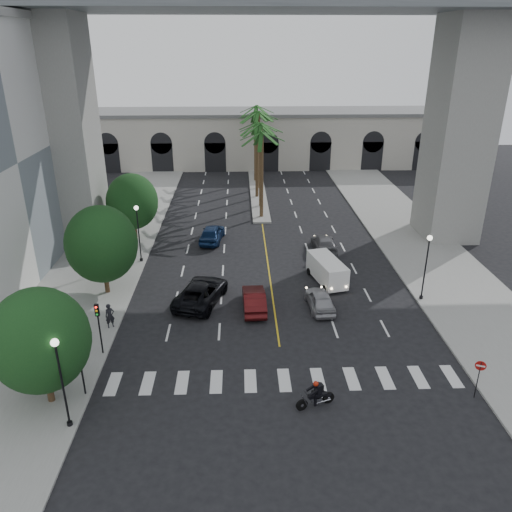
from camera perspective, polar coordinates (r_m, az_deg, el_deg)
The scene contains 30 objects.
ground at distance 31.50m, azimuth 3.01°, elevation -12.33°, with size 140.00×140.00×0.00m, color black.
sidewalk_left at distance 46.14m, azimuth -17.56°, elevation -1.18°, with size 8.00×100.00×0.15m, color gray.
sidewalk_right at distance 47.75m, azimuth 19.66°, elevation -0.63°, with size 8.00×100.00×0.15m, color gray.
median at distance 66.11m, azimuth 0.22°, elevation 7.27°, with size 2.00×24.00×0.20m, color gray.
pier_building at distance 81.76m, azimuth -0.26°, elevation 13.36°, with size 71.00×10.50×8.50m.
bridge at distance 47.88m, azimuth 5.54°, elevation 23.40°, with size 75.00×13.00×26.00m.
palm_a at distance 54.35m, azimuth 0.66°, elevation 13.49°, with size 3.20×3.20×10.30m.
palm_b at distance 58.25m, azimuth 0.57°, elevation 14.43°, with size 3.20×3.20×10.60m.
palm_c at distance 62.26m, azimuth 0.12°, elevation 14.57°, with size 3.20×3.20×10.10m.
palm_d at distance 66.13m, azimuth 0.30°, elevation 15.73°, with size 3.20×3.20×10.90m.
palm_e at distance 70.14m, azimuth -0.05°, elevation 15.78°, with size 3.20×3.20×10.40m.
palm_f at distance 74.08m, azimuth 0.07°, elevation 16.40°, with size 3.20×3.20×10.70m.
street_tree_near at distance 28.64m, azimuth -23.47°, elevation -8.83°, with size 5.20×5.20×6.89m.
street_tree_mid at distance 39.61m, azimuth -17.24°, elevation 1.31°, with size 5.44×5.44×7.21m.
street_tree_far at distance 50.73m, azimuth -13.96°, elevation 6.06°, with size 5.04×5.04×6.68m.
lamp_post_left_near at distance 26.96m, azimuth -21.40°, elevation -12.64°, with size 0.40×0.40×5.35m.
lamp_post_left_far at distance 45.04m, azimuth -13.31°, elevation 3.04°, with size 0.40×0.40×5.35m.
lamp_post_right at distance 39.30m, azimuth 18.89°, elevation -0.65°, with size 0.40×0.40×5.35m.
traffic_signal_near at distance 29.25m, azimuth -19.51°, elevation -10.97°, with size 0.25×0.18×3.65m.
traffic_signal_far at distance 32.49m, azimuth -17.57°, elevation -7.05°, with size 0.25×0.18×3.65m.
motorcycle_rider at distance 28.20m, azimuth 6.95°, elevation -15.47°, with size 2.21×0.92×1.66m.
car_a at distance 37.43m, azimuth 7.34°, elevation -4.98°, with size 1.71×4.25×1.45m, color #9B9A9F.
car_b at distance 37.05m, azimuth -0.22°, elevation -5.01°, with size 1.62×4.64×1.53m, color #470E0F.
car_c at distance 38.17m, azimuth -6.29°, elevation -4.13°, with size 2.82×6.11×1.70m, color black.
car_d at distance 47.74m, azimuth 7.80°, elevation 1.41°, with size 2.02×4.97×1.44m, color slate.
car_e at distance 49.72m, azimuth -5.05°, elevation 2.59°, with size 1.99×4.94×1.68m, color #10254D.
cargo_van at distance 41.28m, azimuth 8.13°, elevation -1.58°, with size 2.87×5.08×2.04m.
pedestrian_a at distance 35.89m, azimuth -16.36°, elevation -6.58°, with size 0.64×0.42×1.76m, color black.
pedestrian_b at distance 35.85m, azimuth -24.01°, elevation -7.88°, with size 0.82×0.64×1.69m, color black.
do_not_enter_sign at distance 30.52m, azimuth 24.18°, elevation -11.94°, with size 0.56×0.25×2.42m.
Camera 1 is at (-2.53, -25.50, 18.31)m, focal length 35.00 mm.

